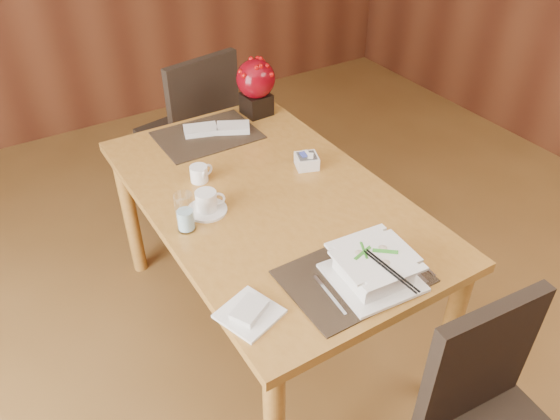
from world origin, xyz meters
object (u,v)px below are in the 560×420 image
soup_setting (374,268)px  bread_plate (249,314)px  water_glass (185,212)px  berry_decor (256,84)px  dining_table (268,214)px  far_chair (194,125)px  coffee_cup (206,203)px  creamer_jug (199,174)px  sugar_caddy (307,161)px

soup_setting → bread_plate: size_ratio=1.74×
water_glass → berry_decor: 0.94m
soup_setting → berry_decor: 1.25m
dining_table → far_chair: 1.06m
dining_table → coffee_cup: coffee_cup is taller
creamer_jug → sugar_caddy: bearing=-27.2°
water_glass → sugar_caddy: 0.62m
dining_table → sugar_caddy: size_ratio=16.54×
water_glass → creamer_jug: size_ratio=1.63×
dining_table → far_chair: far_chair is taller
coffee_cup → far_chair: (0.39, 1.02, -0.25)m
coffee_cup → bread_plate: 0.55m
coffee_cup → far_chair: size_ratio=0.16×
coffee_cup → sugar_caddy: size_ratio=1.68×
water_glass → creamer_jug: water_glass is taller
soup_setting → far_chair: (0.09, 1.63, -0.26)m
sugar_caddy → berry_decor: bearing=83.4°
sugar_caddy → dining_table: bearing=-160.3°
sugar_caddy → far_chair: far_chair is taller
water_glass → creamer_jug: (0.17, 0.26, -0.04)m
berry_decor → creamer_jug: bearing=-141.3°
soup_setting → sugar_caddy: size_ratio=3.14×
dining_table → sugar_caddy: sugar_caddy is taller
bread_plate → far_chair: bearing=72.0°
soup_setting → dining_table: bearing=98.6°
water_glass → sugar_caddy: (0.60, 0.12, -0.05)m
sugar_caddy → far_chair: 0.99m
coffee_cup → far_chair: far_chair is taller
soup_setting → berry_decor: bearing=82.4°
dining_table → water_glass: water_glass is taller
sugar_caddy → bread_plate: 0.86m
creamer_jug → berry_decor: bearing=29.6°
soup_setting → far_chair: 1.66m
soup_setting → bread_plate: (-0.41, 0.08, -0.05)m
sugar_caddy → water_glass: bearing=-168.7°
coffee_cup → sugar_caddy: (0.50, 0.06, -0.01)m
soup_setting → sugar_caddy: 0.71m
dining_table → sugar_caddy: 0.29m
dining_table → far_chair: (0.14, 1.04, -0.11)m
dining_table → berry_decor: berry_decor is taller
soup_setting → water_glass: 0.69m
bread_plate → berry_decor: bearing=59.3°
far_chair → creamer_jug: bearing=57.7°
water_glass → berry_decor: size_ratio=0.55×
dining_table → berry_decor: 0.74m
coffee_cup → bread_plate: bearing=-102.3°
far_chair → soup_setting: bearing=76.2°
soup_setting → bread_plate: 0.42m
dining_table → bread_plate: bearing=-125.7°
coffee_cup → soup_setting: bearing=-64.6°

